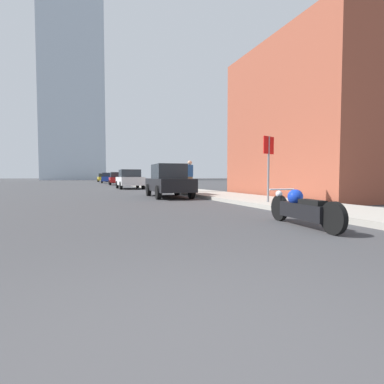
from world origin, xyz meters
TOP-DOWN VIEW (x-y plane):
  - ground_plane at (0.00, 0.00)m, footprint 400.00×400.00m
  - sidewalk at (6.18, 40.00)m, footprint 2.65×240.00m
  - brick_storefront at (12.18, 10.42)m, footprint 8.96×8.23m
  - distant_tower at (-2.07, 105.34)m, footprint 18.89×18.89m
  - motorcycle at (3.70, 3.50)m, footprint 0.62×2.37m
  - parked_car_black at (3.60, 12.97)m, footprint 1.94×4.40m
  - parked_car_white at (3.46, 24.35)m, footprint 2.02×4.32m
  - parked_car_red at (3.83, 36.96)m, footprint 1.99×4.03m
  - parked_car_blue at (3.74, 48.87)m, footprint 2.20×3.98m
  - parked_car_yellow at (3.79, 61.15)m, footprint 1.80×4.13m
  - stop_sign at (5.55, 7.31)m, footprint 0.57×0.26m
  - pedestrian at (5.52, 15.09)m, footprint 0.36×0.26m

SIDE VIEW (x-z plane):
  - ground_plane at x=0.00m, z-range 0.00..0.00m
  - sidewalk at x=6.18m, z-range 0.00..0.15m
  - motorcycle at x=3.70m, z-range -0.01..0.75m
  - parked_car_red at x=3.83m, z-range 0.00..1.59m
  - parked_car_black at x=3.60m, z-range -0.01..1.64m
  - parked_car_white at x=3.46m, z-range 0.00..1.64m
  - parked_car_yellow at x=3.79m, z-range -0.01..1.65m
  - parked_car_blue at x=3.74m, z-range -0.01..1.67m
  - pedestrian at x=5.52m, z-range 0.19..2.02m
  - stop_sign at x=5.55m, z-range 0.56..2.82m
  - brick_storefront at x=12.18m, z-range 0.00..7.45m
  - distant_tower at x=-2.07m, z-range 0.00..82.30m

